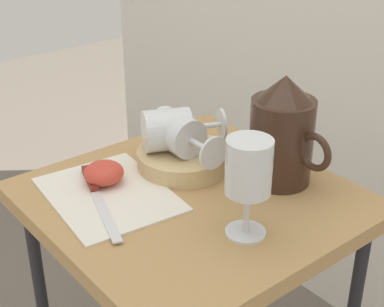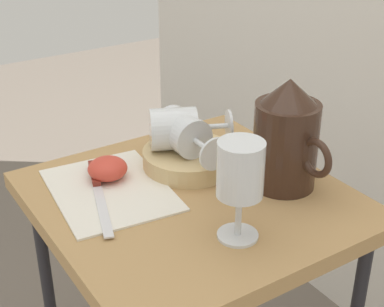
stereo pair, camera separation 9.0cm
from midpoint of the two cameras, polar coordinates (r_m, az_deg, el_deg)
table at (r=1.03m, az=2.52°, el=-7.47°), size 0.51×0.50×0.67m
linen_napkin at (r=1.01m, az=-5.63°, el=-3.66°), size 0.26×0.22×0.00m
basket_tray at (r=1.07m, az=2.05°, el=-0.55°), size 0.17×0.17×0.03m
pitcher at (r=1.01m, az=11.84°, el=0.90°), size 0.16×0.11×0.20m
wine_glass_upright at (r=0.84m, az=7.88°, el=-2.21°), size 0.07×0.07×0.16m
wine_glass_tipped_near at (r=1.05m, az=1.64°, el=2.04°), size 0.16×0.08×0.07m
wine_glass_tipped_far at (r=1.06m, az=0.79°, el=2.42°), size 0.13×0.17×0.08m
apple_half_left at (r=1.03m, az=-5.93°, el=-1.55°), size 0.07×0.07×0.04m
knife at (r=1.01m, az=-6.90°, el=-3.25°), size 0.23×0.09×0.01m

